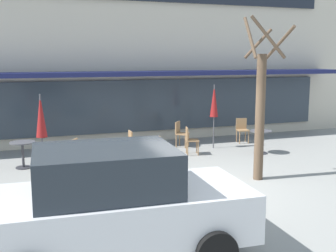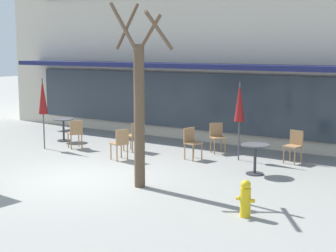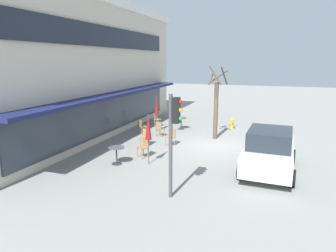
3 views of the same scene
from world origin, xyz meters
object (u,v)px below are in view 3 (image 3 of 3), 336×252
cafe_chair_3 (145,136)px  traffic_light_pole (174,129)px  patio_umbrella_green_folded (156,106)px  fire_hydrant (232,123)px  cafe_chair_0 (157,118)px  patio_umbrella_cream_folded (148,127)px  cafe_chair_4 (142,126)px  street_tree (216,106)px  parked_sedan (269,151)px  cafe_chair_1 (171,136)px  cafe_table_near_wall (116,153)px  cafe_chair_5 (160,128)px  cafe_table_streetside (181,121)px  cafe_chair_2 (144,146)px

cafe_chair_3 → traffic_light_pole: size_ratio=0.26×
patio_umbrella_green_folded → fire_hydrant: bearing=-61.8°
cafe_chair_0 → traffic_light_pole: (-9.90, -4.51, 1.77)m
patio_umbrella_green_folded → cafe_chair_0: (1.42, 0.54, -1.10)m
patio_umbrella_green_folded → traffic_light_pole: traffic_light_pole is taller
patio_umbrella_cream_folded → fire_hydrant: bearing=-16.8°
cafe_chair_4 → street_tree: street_tree is taller
parked_sedan → street_tree: (4.43, 3.00, 0.99)m
cafe_chair_0 → traffic_light_pole: size_ratio=0.26×
cafe_chair_1 → cafe_table_near_wall: bearing=160.3°
cafe_chair_0 → cafe_chair_1: 4.80m
parked_sedan → fire_hydrant: parked_sedan is taller
cafe_chair_5 → street_tree: size_ratio=0.22×
patio_umbrella_green_folded → cafe_chair_1: (-2.71, -1.91, -1.10)m
cafe_chair_0 → parked_sedan: parked_sedan is taller
cafe_chair_0 → cafe_chair_3: same height
cafe_table_near_wall → cafe_table_streetside: size_ratio=1.00×
patio_umbrella_cream_folded → cafe_table_streetside: bearing=5.5°
cafe_chair_5 → fire_hydrant: cafe_chair_5 is taller
cafe_table_near_wall → cafe_chair_0: size_ratio=0.85×
cafe_chair_2 → traffic_light_pole: (-3.49, -2.62, 1.77)m
cafe_table_streetside → fire_hydrant: 3.36m
cafe_chair_5 → cafe_table_near_wall: bearing=179.8°
cafe_chair_0 → fire_hydrant: cafe_chair_0 is taller
cafe_chair_0 → fire_hydrant: (0.94, -4.93, -0.17)m
cafe_chair_4 → cafe_chair_5: size_ratio=1.00×
cafe_table_streetside → street_tree: size_ratio=0.19×
patio_umbrella_cream_folded → street_tree: 5.56m
cafe_table_streetside → patio_umbrella_cream_folded: (-6.87, -0.66, 1.11)m
cafe_chair_1 → parked_sedan: (-2.27, -4.91, 0.35)m
patio_umbrella_cream_folded → fire_hydrant: 8.59m
cafe_table_streetside → cafe_chair_1: 3.86m
cafe_chair_4 → cafe_table_streetside: bearing=-41.4°
cafe_chair_1 → cafe_chair_5: (1.56, 1.25, 0.00)m
cafe_table_near_wall → cafe_chair_4: size_ratio=0.85×
cafe_chair_4 → fire_hydrant: bearing=-55.9°
street_tree → fire_hydrant: bearing=-11.0°
cafe_chair_1 → cafe_chair_3: size_ratio=1.00×
cafe_chair_0 → cafe_chair_4: same height
cafe_table_streetside → patio_umbrella_green_folded: bearing=130.6°
cafe_chair_1 → cafe_table_streetside: bearing=9.4°
cafe_table_streetside → traffic_light_pole: traffic_light_pole is taller
patio_umbrella_green_folded → cafe_chair_2: 5.29m
fire_hydrant → traffic_light_pole: bearing=177.8°
cafe_chair_3 → cafe_chair_4: bearing=29.1°
cafe_table_near_wall → traffic_light_pole: bearing=-123.7°
cafe_table_near_wall → street_tree: bearing=-29.2°
cafe_table_near_wall → fire_hydrant: bearing=-23.6°
cafe_chair_3 → cafe_chair_5: (2.08, 0.01, 0.00)m
cafe_table_streetside → parked_sedan: (-6.08, -5.54, 0.36)m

